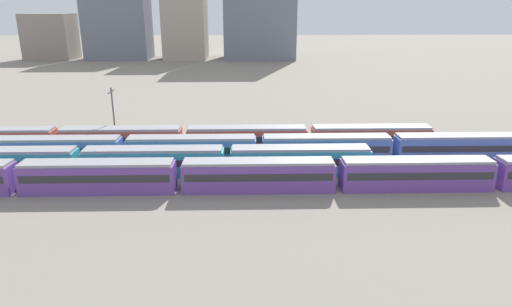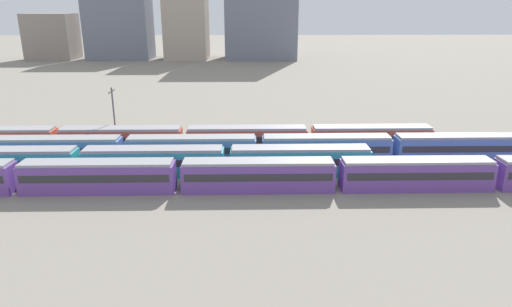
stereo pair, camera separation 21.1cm
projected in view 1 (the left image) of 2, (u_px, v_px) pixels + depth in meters
ground_plane at (29, 170)px, 61.03m from camera, size 600.00×600.00×0.00m
train_track_0 at (338, 174)px, 53.96m from camera, size 112.50×3.06×3.75m
train_track_1 at (154, 162)px, 58.38m from camera, size 55.80×3.06×3.75m
train_track_2 at (326, 148)px, 63.86m from camera, size 93.60×3.06×3.75m
train_track_3 at (184, 139)px, 68.32m from camera, size 74.70×3.06×3.75m
catenary_pole_1 at (113, 114)px, 69.94m from camera, size 0.24×3.20×9.23m
distant_building_0 at (51, 37)px, 186.32m from camera, size 18.44×15.60×18.21m
distant_building_1 at (118, 24)px, 185.40m from camera, size 25.41×16.62×28.38m
distant_building_2 at (185, 18)px, 185.41m from camera, size 16.89×21.60×32.50m
distant_building_3 at (259, 2)px, 184.18m from camera, size 28.85×21.77×44.98m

